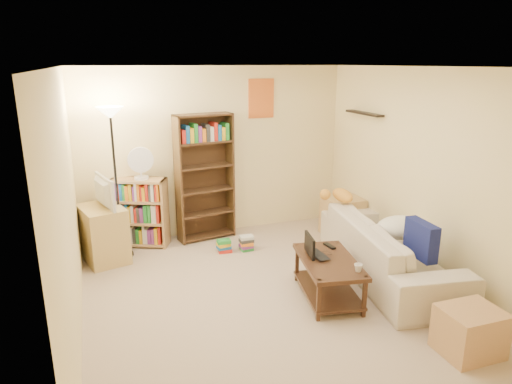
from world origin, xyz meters
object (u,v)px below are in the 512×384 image
floor_lamp (112,139)px  side_table (342,217)px  tabby_cat (339,195)px  desk_fan (141,163)px  mug (358,268)px  tv_stand (104,234)px  laptop (322,255)px  end_cabinet (470,331)px  sofa (388,249)px  television (100,192)px  short_bookshelf (140,213)px  coffee_table (328,272)px  tall_bookshelf (205,174)px

floor_lamp → side_table: size_ratio=3.37×
tabby_cat → desk_fan: desk_fan is taller
mug → floor_lamp: bearing=133.5°
mug → tv_stand: size_ratio=0.12×
laptop → end_cabinet: laptop is taller
sofa → television: bearing=72.4°
end_cabinet → mug: bearing=120.2°
desk_fan → short_bookshelf: bearing=139.7°
end_cabinet → side_table: bearing=81.9°
coffee_table → end_cabinet: bearing=-51.3°
tabby_cat → short_bookshelf: bearing=157.5°
tall_bookshelf → desk_fan: (-0.89, -0.01, 0.24)m
laptop → mug: bearing=-162.4°
television → sofa: bearing=-131.9°
tabby_cat → television: 3.18m
tabby_cat → sofa: bearing=-80.9°
short_bookshelf → mug: bearing=-29.8°
laptop → mug: 0.51m
tabby_cat → television: television is taller
mug → television: television is taller
sofa → end_cabinet: sofa is taller
laptop → short_bookshelf: (-1.76, 2.15, 0.02)m
sofa → short_bookshelf: (-2.74, 2.02, 0.15)m
floor_lamp → mug: bearing=-46.5°
laptop → side_table: bearing=-38.0°
television → desk_fan: bearing=-76.2°
laptop → floor_lamp: floor_lamp is taller
mug → tv_stand: 3.34m
laptop → television: bearing=51.1°
sofa → floor_lamp: (-3.03, 1.72, 1.26)m
television → mug: bearing=-147.9°
side_table → tv_stand: bearing=175.2°
sofa → mug: (-0.82, -0.61, 0.15)m
desk_fan → floor_lamp: bearing=-144.1°
tall_bookshelf → short_bookshelf: 1.07m
floor_lamp → end_cabinet: 4.54m
tv_stand → floor_lamp: size_ratio=0.37×
side_table → television: bearing=175.2°
television → end_cabinet: size_ratio=1.34×
tall_bookshelf → tv_stand: bearing=-176.6°
tv_stand → tall_bookshelf: tall_bookshelf is taller
laptop → tall_bookshelf: 2.32m
laptop → tall_bookshelf: size_ratio=0.18×
coffee_table → sofa: bearing=25.5°
short_bookshelf → floor_lamp: 1.19m
television → tall_bookshelf: bearing=-92.5°
television → end_cabinet: television is taller
tabby_cat → side_table: 0.72m
laptop → sofa: bearing=-83.1°
mug → desk_fan: bearing=125.7°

